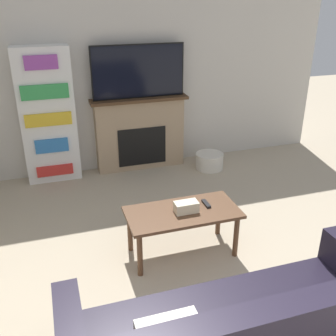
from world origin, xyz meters
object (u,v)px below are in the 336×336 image
Objects in this scene: bookshelf at (48,116)px; storage_basket at (209,161)px; fireplace at (140,133)px; tv at (138,72)px; coffee_table at (183,217)px.

bookshelf reaches higher than storage_basket.
fireplace is at bearing 158.49° from storage_basket.
bookshelf is at bearing -178.93° from fireplace.
storage_basket is at bearing -21.51° from fireplace.
coffee_table is (-0.12, -2.10, -0.96)m from tv.
fireplace is 1.07× the size of tv.
coffee_table is (-0.12, -2.12, -0.11)m from fireplace.
coffee_table is at bearing -120.67° from storage_basket.
storage_basket is at bearing 59.33° from coffee_table.
tv is at bearing 0.13° from bookshelf.
bookshelf is at bearing 117.30° from coffee_table.
storage_basket is (2.12, -0.34, -0.76)m from bookshelf.
fireplace is 2.12m from coffee_table.
coffee_table reaches higher than storage_basket.
fireplace is 0.85m from tv.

